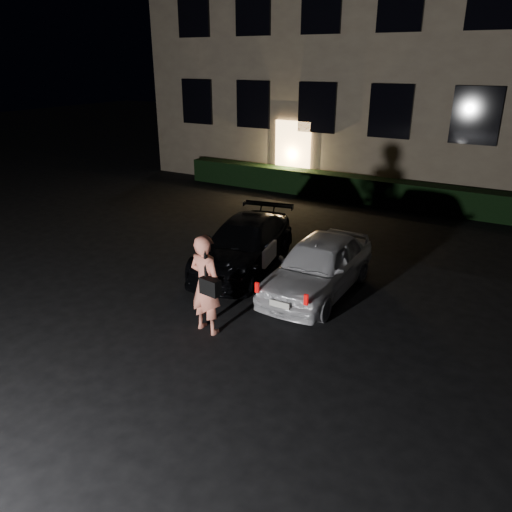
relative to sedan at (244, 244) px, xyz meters
The scene contains 6 objects.
ground 3.68m from the sedan, 73.70° to the right, with size 80.00×80.00×0.00m, color black.
building 12.76m from the sedan, 84.93° to the left, with size 20.00×8.11×12.00m.
hedge 7.08m from the sedan, 81.71° to the left, with size 15.00×0.70×0.85m, color black.
sedan is the anchor object (origin of this frame).
hatch 2.07m from the sedan, 10.21° to the right, with size 1.42×3.52×1.20m.
man 3.06m from the sedan, 70.93° to the right, with size 0.77×0.53×1.83m.
Camera 1 is at (4.74, -5.76, 4.59)m, focal length 35.00 mm.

